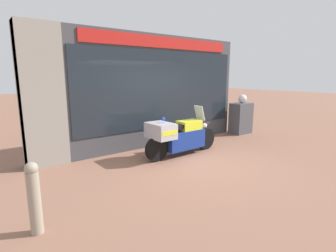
% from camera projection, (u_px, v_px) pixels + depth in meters
% --- Properties ---
extents(ground_plane, '(60.00, 60.00, 0.00)m').
position_uv_depth(ground_plane, '(194.00, 162.00, 6.44)').
color(ground_plane, '#8E604C').
extents(shop_building, '(6.70, 0.55, 3.25)m').
position_uv_depth(shop_building, '(136.00, 92.00, 7.42)').
color(shop_building, '#424247').
rests_on(shop_building, ground).
extents(window_display, '(5.33, 0.30, 1.80)m').
position_uv_depth(window_display, '(159.00, 129.00, 8.16)').
color(window_display, slate).
rests_on(window_display, ground).
extents(paramedic_motorcycle, '(2.34, 0.74, 1.28)m').
position_uv_depth(paramedic_motorcycle, '(178.00, 135.00, 6.84)').
color(paramedic_motorcycle, black).
rests_on(paramedic_motorcycle, ground).
extents(utility_cabinet, '(0.78, 0.50, 1.10)m').
position_uv_depth(utility_cabinet, '(241.00, 118.00, 9.53)').
color(utility_cabinet, '#4C4C51').
rests_on(utility_cabinet, ground).
extents(white_helmet, '(0.30, 0.30, 0.30)m').
position_uv_depth(white_helmet, '(242.00, 99.00, 9.48)').
color(white_helmet, white).
rests_on(white_helmet, utility_cabinet).
extents(street_bollard, '(0.17, 0.17, 1.00)m').
position_uv_depth(street_bollard, '(34.00, 197.00, 3.45)').
color(street_bollard, gray).
rests_on(street_bollard, ground).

